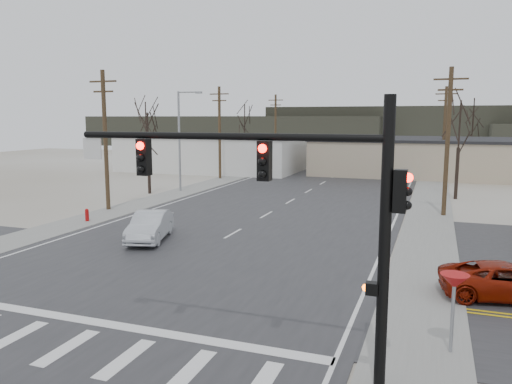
# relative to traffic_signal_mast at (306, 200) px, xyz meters

# --- Properties ---
(ground) EXTENTS (140.00, 140.00, 0.00)m
(ground) POSITION_rel_traffic_signal_mast_xyz_m (-7.89, 6.20, -4.67)
(ground) COLOR silver
(ground) RESTS_ON ground
(main_road) EXTENTS (18.00, 110.00, 0.05)m
(main_road) POSITION_rel_traffic_signal_mast_xyz_m (-7.89, 21.20, -4.65)
(main_road) COLOR #29292B
(main_road) RESTS_ON ground
(cross_road) EXTENTS (90.00, 10.00, 0.04)m
(cross_road) POSITION_rel_traffic_signal_mast_xyz_m (-7.89, 6.20, -4.65)
(cross_road) COLOR #29292B
(cross_road) RESTS_ON ground
(sidewalk_left) EXTENTS (3.00, 90.00, 0.06)m
(sidewalk_left) POSITION_rel_traffic_signal_mast_xyz_m (-18.49, 26.20, -4.64)
(sidewalk_left) COLOR gray
(sidewalk_left) RESTS_ON ground
(sidewalk_right) EXTENTS (3.00, 90.00, 0.06)m
(sidewalk_right) POSITION_rel_traffic_signal_mast_xyz_m (2.71, 26.20, -4.64)
(sidewalk_right) COLOR gray
(sidewalk_right) RESTS_ON ground
(traffic_signal_mast) EXTENTS (8.95, 0.43, 7.20)m
(traffic_signal_mast) POSITION_rel_traffic_signal_mast_xyz_m (0.00, 0.00, 0.00)
(traffic_signal_mast) COLOR black
(traffic_signal_mast) RESTS_ON ground
(fire_hydrant) EXTENTS (0.24, 0.24, 0.87)m
(fire_hydrant) POSITION_rel_traffic_signal_mast_xyz_m (-18.09, 14.20, -4.22)
(fire_hydrant) COLOR #A50C0C
(fire_hydrant) RESTS_ON ground
(yield_sign) EXTENTS (0.80, 0.80, 2.35)m
(yield_sign) POSITION_rel_traffic_signal_mast_xyz_m (3.61, 2.70, -2.61)
(yield_sign) COLOR gray
(yield_sign) RESTS_ON ground
(building_left_far) EXTENTS (22.30, 12.30, 4.50)m
(building_left_far) POSITION_rel_traffic_signal_mast_xyz_m (-23.89, 46.20, -2.42)
(building_left_far) COLOR silver
(building_left_far) RESTS_ON ground
(building_right_far) EXTENTS (26.30, 14.30, 4.30)m
(building_right_far) POSITION_rel_traffic_signal_mast_xyz_m (2.11, 50.20, -2.52)
(building_right_far) COLOR tan
(building_right_far) RESTS_ON ground
(upole_left_b) EXTENTS (2.20, 0.30, 10.00)m
(upole_left_b) POSITION_rel_traffic_signal_mast_xyz_m (-19.39, 18.20, 0.55)
(upole_left_b) COLOR #483321
(upole_left_b) RESTS_ON ground
(upole_left_c) EXTENTS (2.20, 0.30, 10.00)m
(upole_left_c) POSITION_rel_traffic_signal_mast_xyz_m (-19.39, 38.20, 0.55)
(upole_left_c) COLOR #483321
(upole_left_c) RESTS_ON ground
(upole_left_d) EXTENTS (2.20, 0.30, 10.00)m
(upole_left_d) POSITION_rel_traffic_signal_mast_xyz_m (-19.39, 58.20, 0.55)
(upole_left_d) COLOR #483321
(upole_left_d) RESTS_ON ground
(upole_right_a) EXTENTS (2.20, 0.30, 10.00)m
(upole_right_a) POSITION_rel_traffic_signal_mast_xyz_m (3.61, 24.20, 0.55)
(upole_right_a) COLOR #483321
(upole_right_a) RESTS_ON ground
(upole_right_b) EXTENTS (2.20, 0.30, 10.00)m
(upole_right_b) POSITION_rel_traffic_signal_mast_xyz_m (3.61, 46.20, 0.55)
(upole_right_b) COLOR #483321
(upole_right_b) RESTS_ON ground
(streetlight_main) EXTENTS (2.40, 0.25, 9.00)m
(streetlight_main) POSITION_rel_traffic_signal_mast_xyz_m (-18.69, 28.20, 0.41)
(streetlight_main) COLOR gray
(streetlight_main) RESTS_ON ground
(tree_left_near) EXTENTS (3.30, 3.30, 7.35)m
(tree_left_near) POSITION_rel_traffic_signal_mast_xyz_m (-20.89, 26.20, 0.55)
(tree_left_near) COLOR black
(tree_left_near) RESTS_ON ground
(tree_right_mid) EXTENTS (3.74, 3.74, 8.33)m
(tree_right_mid) POSITION_rel_traffic_signal_mast_xyz_m (4.61, 32.20, 1.26)
(tree_right_mid) COLOR black
(tree_right_mid) RESTS_ON ground
(tree_left_far) EXTENTS (3.96, 3.96, 8.82)m
(tree_left_far) POSITION_rel_traffic_signal_mast_xyz_m (-21.89, 52.20, 1.61)
(tree_left_far) COLOR black
(tree_left_far) RESTS_ON ground
(tree_right_far) EXTENTS (3.52, 3.52, 7.84)m
(tree_right_far) POSITION_rel_traffic_signal_mast_xyz_m (7.11, 58.20, 0.91)
(tree_right_far) COLOR black
(tree_right_far) RESTS_ON ground
(tree_left_mid) EXTENTS (3.96, 3.96, 8.82)m
(tree_left_mid) POSITION_rel_traffic_signal_mast_xyz_m (-29.89, 40.20, 1.61)
(tree_left_mid) COLOR black
(tree_left_mid) RESTS_ON ground
(hill_left) EXTENTS (70.00, 18.00, 7.00)m
(hill_left) POSITION_rel_traffic_signal_mast_xyz_m (-42.89, 98.20, -1.17)
(hill_left) COLOR #333026
(hill_left) RESTS_ON ground
(hill_center) EXTENTS (80.00, 18.00, 9.00)m
(hill_center) POSITION_rel_traffic_signal_mast_xyz_m (7.11, 102.20, -0.17)
(hill_center) COLOR #333026
(hill_center) RESTS_ON ground
(sedan_crossing) EXTENTS (2.97, 4.99, 1.55)m
(sedan_crossing) POSITION_rel_traffic_signal_mast_xyz_m (-11.56, 11.27, -3.85)
(sedan_crossing) COLOR silver
(sedan_crossing) RESTS_ON main_road
(car_far_a) EXTENTS (3.85, 5.50, 1.48)m
(car_far_a) POSITION_rel_traffic_signal_mast_xyz_m (-5.95, 47.25, -3.89)
(car_far_a) COLOR black
(car_far_a) RESTS_ON main_road
(car_far_b) EXTENTS (2.39, 4.03, 1.29)m
(car_far_b) POSITION_rel_traffic_signal_mast_xyz_m (-14.90, 67.77, -3.99)
(car_far_b) COLOR black
(car_far_b) RESTS_ON main_road
(car_parked_red) EXTENTS (5.07, 2.96, 1.33)m
(car_parked_red) POSITION_rel_traffic_signal_mast_xyz_m (5.66, 7.99, -3.98)
(car_parked_red) COLOR maroon
(car_parked_red) RESTS_ON parking_lot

